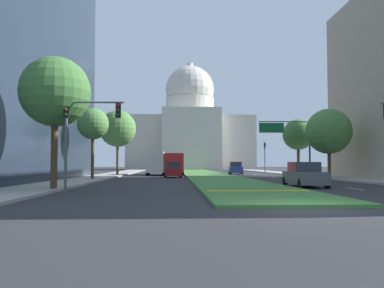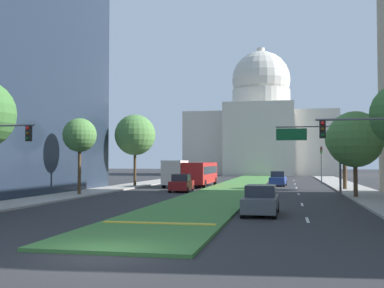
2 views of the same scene
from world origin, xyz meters
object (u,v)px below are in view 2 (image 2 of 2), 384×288
object	(u,v)px
street_tree_right_far	(344,140)
street_tree_left_mid	(80,136)
capitol_building	(261,129)
sedan_midblock	(182,183)
box_truck_delivery	(177,173)
traffic_light_near_right	(368,146)
overhead_guide_sign	(315,144)
sedan_lead_stopped	(261,201)
city_bus	(201,172)
street_tree_left_far	(135,135)
street_tree_right_mid	(355,139)
sedan_distant	(278,179)
traffic_light_far_right	(321,160)

from	to	relation	value
street_tree_right_far	street_tree_left_mid	bearing A→B (deg)	-151.69
capitol_building	street_tree_right_far	distance (m)	60.98
street_tree_left_mid	sedan_midblock	world-z (taller)	street_tree_left_mid
box_truck_delivery	traffic_light_near_right	bearing A→B (deg)	-62.84
capitol_building	overhead_guide_sign	world-z (taller)	capitol_building
overhead_guide_sign	street_tree_left_mid	world-z (taller)	street_tree_left_mid
street_tree_right_far	sedan_lead_stopped	bearing A→B (deg)	-106.62
city_bus	street_tree_right_far	bearing A→B (deg)	-15.30
street_tree_left_far	sedan_midblock	bearing A→B (deg)	-45.16
overhead_guide_sign	street_tree_right_mid	world-z (taller)	street_tree_right_mid
street_tree_left_far	sedan_distant	distance (m)	18.77
sedan_lead_stopped	traffic_light_far_right	bearing A→B (deg)	81.05
capitol_building	overhead_guide_sign	bearing A→B (deg)	-82.85
street_tree_left_mid	city_bus	distance (m)	19.75
overhead_guide_sign	street_tree_left_far	xyz separation A→B (m)	(-20.61, 10.14, 1.64)
street_tree_right_far	box_truck_delivery	distance (m)	19.50
street_tree_right_mid	traffic_light_near_right	bearing A→B (deg)	-95.82
traffic_light_far_right	street_tree_right_mid	distance (m)	24.86
street_tree_right_far	overhead_guide_sign	bearing A→B (deg)	-113.00
sedan_midblock	box_truck_delivery	world-z (taller)	box_truck_delivery
sedan_midblock	sedan_distant	world-z (taller)	sedan_distant
traffic_light_near_right	city_bus	xyz separation A→B (m)	(-14.17, 34.90, -2.03)
overhead_guide_sign	sedan_lead_stopped	bearing A→B (deg)	-103.33
street_tree_left_far	traffic_light_far_right	bearing A→B (deg)	26.39
sedan_distant	box_truck_delivery	size ratio (longest dim) A/B	0.69
traffic_light_near_right	sedan_lead_stopped	size ratio (longest dim) A/B	1.10
street_tree_left_mid	street_tree_right_far	bearing A→B (deg)	28.31
capitol_building	street_tree_left_mid	xyz separation A→B (m)	(-12.42, -72.71, -5.38)
street_tree_left_far	sedan_lead_stopped	size ratio (longest dim) A/B	1.86
street_tree_left_far	box_truck_delivery	distance (m)	6.91
street_tree_left_mid	street_tree_right_mid	xyz separation A→B (m)	(24.00, 1.44, -0.50)
street_tree_left_mid	street_tree_right_mid	distance (m)	24.05
box_truck_delivery	street_tree_left_mid	bearing A→B (deg)	-109.64
overhead_guide_sign	city_bus	size ratio (longest dim) A/B	0.59
traffic_light_near_right	street_tree_left_far	bearing A→B (deg)	124.08
traffic_light_far_right	street_tree_left_far	bearing A→B (deg)	-153.61
street_tree_right_mid	box_truck_delivery	world-z (taller)	street_tree_right_mid
capitol_building	street_tree_right_mid	size ratio (longest dim) A/B	4.66
sedan_lead_stopped	sedan_midblock	bearing A→B (deg)	114.84
street_tree_right_mid	city_bus	bearing A→B (deg)	134.65
street_tree_left_far	street_tree_right_mid	bearing A→B (deg)	-29.79
box_truck_delivery	city_bus	distance (m)	3.48
street_tree_right_mid	sedan_distant	size ratio (longest dim) A/B	1.66
street_tree_left_far	city_bus	world-z (taller)	street_tree_left_far
capitol_building	sedan_midblock	distance (m)	66.15
street_tree_right_mid	sedan_lead_stopped	distance (m)	15.91
street_tree_left_mid	street_tree_right_far	xyz separation A→B (m)	(24.47, 13.18, -0.01)
capitol_building	street_tree_right_far	world-z (taller)	capitol_building
sedan_midblock	city_bus	bearing A→B (deg)	89.23
traffic_light_far_right	sedan_lead_stopped	xyz separation A→B (m)	(-6.05, -38.40, -2.51)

